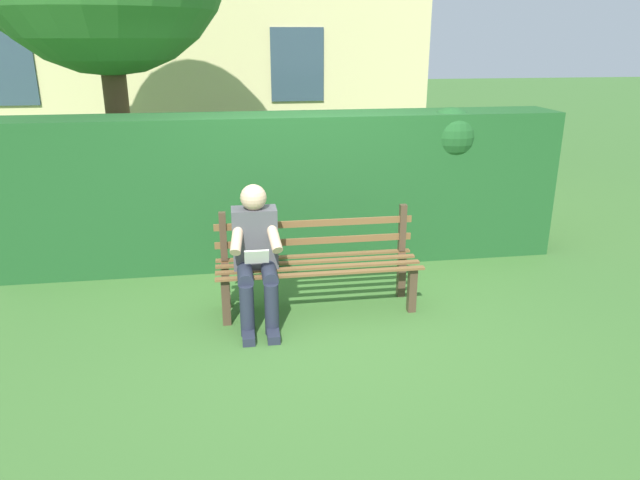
{
  "coord_description": "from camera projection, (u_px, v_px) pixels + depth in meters",
  "views": [
    {
      "loc": [
        0.71,
        4.71,
        2.31
      ],
      "look_at": [
        0.0,
        0.1,
        0.69
      ],
      "focal_mm": 32.67,
      "sensor_mm": 36.0,
      "label": 1
    }
  ],
  "objects": [
    {
      "name": "ground",
      "position": [
        318.0,
        309.0,
        5.26
      ],
      "size": [
        60.0,
        60.0,
        0.0
      ],
      "primitive_type": "plane",
      "color": "#3D6B2D"
    },
    {
      "name": "park_bench",
      "position": [
        317.0,
        262.0,
        5.18
      ],
      "size": [
        1.79,
        0.5,
        0.89
      ],
      "color": "#4C3828",
      "rests_on": "ground"
    },
    {
      "name": "person_seated",
      "position": [
        256.0,
        251.0,
        4.88
      ],
      "size": [
        0.44,
        0.73,
        1.17
      ],
      "color": "#4C4C51",
      "rests_on": "ground"
    },
    {
      "name": "hedge_backdrop",
      "position": [
        289.0,
        187.0,
        6.2
      ],
      "size": [
        5.81,
        0.71,
        1.63
      ],
      "color": "#1E5123",
      "rests_on": "ground"
    }
  ]
}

